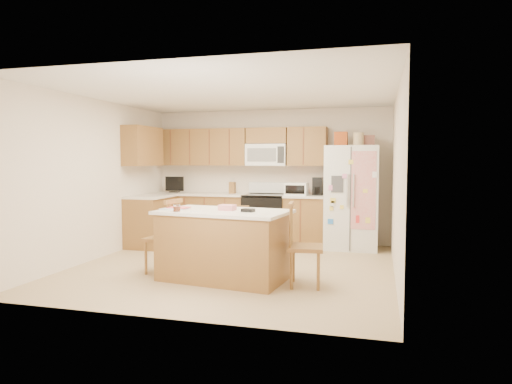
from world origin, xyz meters
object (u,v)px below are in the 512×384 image
(windsor_chair_back, at_px, (236,238))
(refrigerator, at_px, (352,196))
(windsor_chair_right, at_px, (303,247))
(windsor_chair_left, at_px, (164,238))
(island, at_px, (224,245))
(stove, at_px, (266,218))

(windsor_chair_back, bearing_deg, refrigerator, 50.53)
(windsor_chair_right, bearing_deg, refrigerator, 80.67)
(refrigerator, height_order, windsor_chair_left, refrigerator)
(refrigerator, relative_size, windsor_chair_left, 2.00)
(island, height_order, windsor_chair_back, island)
(stove, relative_size, windsor_chair_right, 1.09)
(windsor_chair_right, bearing_deg, windsor_chair_back, 146.09)
(island, bearing_deg, stove, 92.09)
(stove, height_order, windsor_chair_right, stove)
(windsor_chair_back, bearing_deg, windsor_chair_right, -33.91)
(windsor_chair_back, xyz_separation_m, windsor_chair_right, (1.11, -0.74, 0.06))
(windsor_chair_left, distance_m, windsor_chair_back, 1.03)
(island, xyz_separation_m, windsor_chair_back, (-0.06, 0.69, -0.03))
(island, height_order, windsor_chair_left, windsor_chair_left)
(stove, bearing_deg, windsor_chair_back, -88.89)
(refrigerator, bearing_deg, stove, 177.70)
(windsor_chair_left, xyz_separation_m, windsor_chair_right, (1.95, -0.16, 0.01))
(stove, relative_size, windsor_chair_left, 1.11)
(windsor_chair_left, bearing_deg, refrigerator, 45.78)
(windsor_chair_left, distance_m, windsor_chair_right, 1.96)
(windsor_chair_left, relative_size, windsor_chair_back, 1.12)
(refrigerator, height_order, windsor_chair_back, refrigerator)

